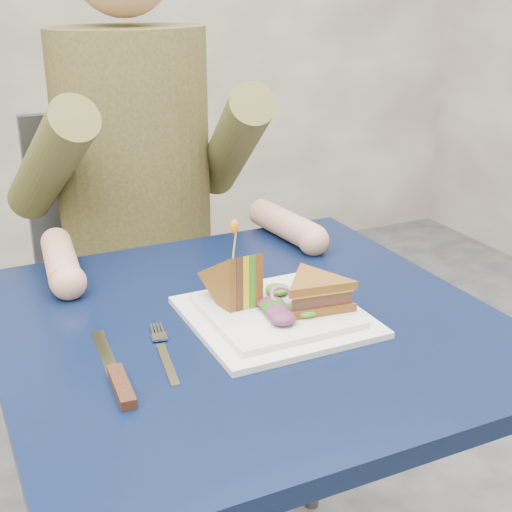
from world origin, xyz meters
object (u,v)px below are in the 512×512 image
plate (276,314)px  sandwich_flat (315,293)px  diner (134,132)px  chair (131,275)px  table (247,363)px  knife (118,379)px  sandwich_upright (235,283)px  fork (165,354)px

plate → sandwich_flat: 0.07m
diner → plate: 0.62m
chair → sandwich_flat: bearing=-82.7°
diner → table: bearing=-90.0°
chair → knife: (-0.23, -0.79, 0.20)m
chair → sandwich_upright: (-0.01, -0.66, 0.24)m
diner → sandwich_flat: (0.09, -0.62, -0.14)m
diner → fork: 0.67m
table → fork: size_ratio=4.19×
knife → fork: bearing=29.0°
diner → sandwich_flat: 0.64m
table → knife: size_ratio=3.38×
table → chair: chair is taller
chair → table: bearing=-90.0°
knife → diner: bearing=71.1°
sandwich_upright → fork: size_ratio=0.71×
plate → sandwich_upright: sandwich_upright is taller
plate → knife: plate is taller
chair → knife: 0.84m
sandwich_flat → sandwich_upright: sandwich_upright is taller
chair → sandwich_flat: chair is taller
table → chair: bearing=90.0°
plate → chair: bearing=93.1°
sandwich_upright → knife: sandwich_upright is taller
fork → knife: knife is taller
fork → plate: bearing=9.9°
diner → fork: size_ratio=4.16×
chair → knife: bearing=-106.4°
diner → chair: bearing=90.0°
table → diner: bearing=90.0°
plate → sandwich_flat: (0.05, -0.02, 0.04)m
sandwich_upright → knife: (-0.22, -0.12, -0.05)m
chair → knife: chair is taller
fork → knife: size_ratio=0.81×
sandwich_upright → knife: 0.26m
chair → plate: size_ratio=3.58×
sandwich_upright → table: bearing=-67.7°
table → sandwich_flat: (0.09, -0.05, 0.12)m
chair → plate: (0.04, -0.71, 0.20)m
chair → fork: (-0.15, -0.74, 0.19)m
sandwich_flat → knife: (-0.32, -0.05, -0.04)m
sandwich_flat → sandwich_upright: (-0.10, 0.07, 0.01)m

